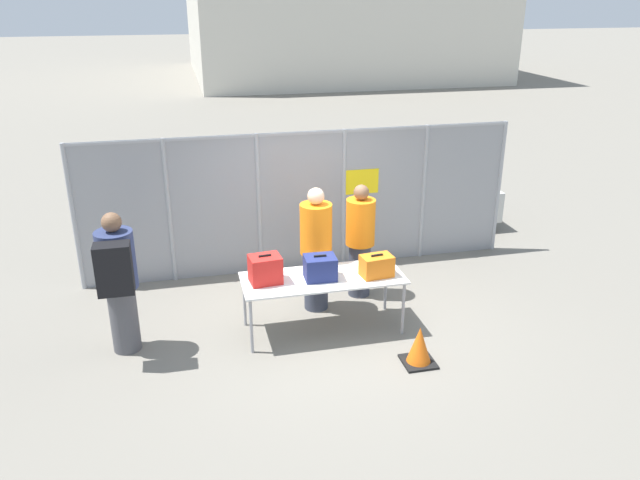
# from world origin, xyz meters

# --- Properties ---
(ground_plane) EXTENTS (120.00, 120.00, 0.00)m
(ground_plane) POSITION_xyz_m (0.00, 0.00, 0.00)
(ground_plane) COLOR slate
(fence_section) EXTENTS (6.88, 0.07, 2.25)m
(fence_section) POSITION_xyz_m (0.01, 1.87, 1.17)
(fence_section) COLOR #9EA0A5
(fence_section) RESTS_ON ground_plane
(inspection_table) EXTENTS (2.11, 0.82, 0.77)m
(inspection_table) POSITION_xyz_m (-0.15, -0.18, 0.72)
(inspection_table) COLOR silver
(inspection_table) RESTS_ON ground_plane
(suitcase_red) EXTENTS (0.42, 0.35, 0.38)m
(suitcase_red) POSITION_xyz_m (-0.89, -0.15, 0.95)
(suitcase_red) COLOR red
(suitcase_red) RESTS_ON inspection_table
(suitcase_navy) EXTENTS (0.41, 0.33, 0.33)m
(suitcase_navy) POSITION_xyz_m (-0.19, -0.20, 0.93)
(suitcase_navy) COLOR navy
(suitcase_navy) RESTS_ON inspection_table
(suitcase_orange) EXTENTS (0.43, 0.31, 0.30)m
(suitcase_orange) POSITION_xyz_m (0.54, -0.29, 0.91)
(suitcase_orange) COLOR orange
(suitcase_orange) RESTS_ON inspection_table
(traveler_hooded) EXTENTS (0.45, 0.70, 1.83)m
(traveler_hooded) POSITION_xyz_m (-2.67, -0.14, 1.01)
(traveler_hooded) COLOR #4C4C51
(traveler_hooded) RESTS_ON ground_plane
(security_worker_near) EXTENTS (0.44, 0.44, 1.79)m
(security_worker_near) POSITION_xyz_m (-0.09, 0.46, 0.92)
(security_worker_near) COLOR #383D4C
(security_worker_near) RESTS_ON ground_plane
(security_worker_far) EXTENTS (0.42, 0.42, 1.70)m
(security_worker_far) POSITION_xyz_m (0.62, 0.72, 0.88)
(security_worker_far) COLOR #383D4C
(security_worker_far) RESTS_ON ground_plane
(utility_trailer) EXTENTS (3.36, 2.35, 0.76)m
(utility_trailer) POSITION_xyz_m (2.63, 3.35, 0.44)
(utility_trailer) COLOR silver
(utility_trailer) RESTS_ON ground_plane
(traffic_cone) EXTENTS (0.39, 0.39, 0.49)m
(traffic_cone) POSITION_xyz_m (0.80, -1.23, 0.23)
(traffic_cone) COLOR black
(traffic_cone) RESTS_ON ground_plane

